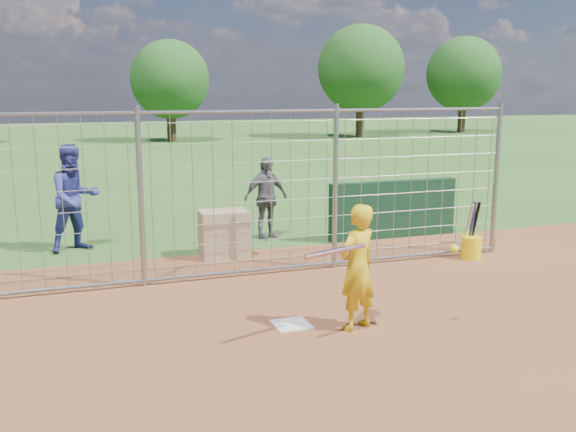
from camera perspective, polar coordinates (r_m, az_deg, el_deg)
name	(u,v)px	position (r m, az deg, el deg)	size (l,w,h in m)	color
ground	(286,320)	(8.08, -0.16, -9.22)	(100.00, 100.00, 0.00)	#2D591E
home_plate	(292,325)	(7.90, 0.31, -9.63)	(0.43, 0.43, 0.02)	silver
dugout_wall	(393,209)	(12.46, 9.32, 0.59)	(2.60, 0.20, 1.10)	#11381E
batter	(357,267)	(7.62, 6.18, -4.56)	(0.55, 0.36, 1.52)	gold
bystander_a	(75,198)	(11.84, -18.43, 1.53)	(0.92, 0.71, 1.89)	navy
bystander_b	(266,198)	(12.19, -1.98, 1.63)	(0.92, 0.38, 1.57)	#5A5A5F
equipment_bin	(224,234)	(10.97, -5.72, -1.58)	(0.80, 0.55, 0.80)	tan
equipment_in_play	(365,250)	(7.20, 6.89, -3.06)	(1.91, 0.34, 0.15)	silver
bucket_with_bats	(471,244)	(11.25, 15.97, -2.45)	(0.34, 0.35, 0.97)	yellow
backstop_fence	(243,195)	(9.61, -4.03, 1.85)	(9.08, 0.08, 2.60)	gray
tree_line	(172,72)	(35.74, -10.31, 12.52)	(44.66, 6.72, 6.48)	#3F2B19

